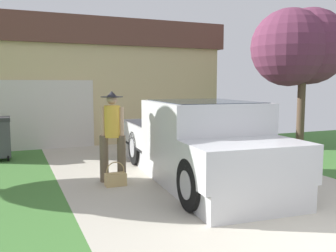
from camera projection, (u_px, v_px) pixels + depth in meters
name	position (u px, v px, depth m)	size (l,w,h in m)	color
pickup_truck	(201.00, 145.00, 7.36)	(2.27, 5.62, 1.59)	silver
person_with_hat	(112.00, 133.00, 7.25)	(0.49, 0.43, 1.78)	brown
handbag	(116.00, 178.00, 7.04)	(0.39, 0.21, 0.46)	tan
house_with_garage	(75.00, 82.00, 14.00)	(9.22, 5.98, 3.94)	#D0BC87
neighbor_tree	(299.00, 47.00, 10.85)	(2.91, 2.26, 4.12)	brown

